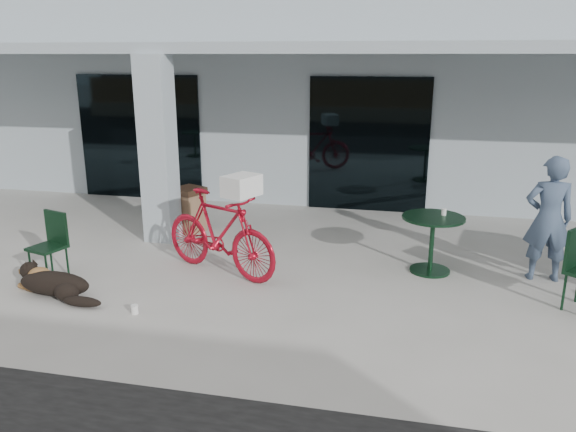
% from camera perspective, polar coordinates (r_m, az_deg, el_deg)
% --- Properties ---
extents(ground, '(80.00, 80.00, 0.00)m').
position_cam_1_polar(ground, '(7.56, -9.34, -8.42)').
color(ground, '#B0ACA6').
rests_on(ground, ground).
extents(building, '(22.00, 7.00, 4.50)m').
position_cam_1_polar(building, '(15.12, 2.41, 12.80)').
color(building, '#9FAAB4').
rests_on(building, ground).
extents(storefront_glass_left, '(2.80, 0.06, 2.70)m').
position_cam_1_polar(storefront_glass_left, '(12.88, -14.81, 7.70)').
color(storefront_glass_left, black).
rests_on(storefront_glass_left, ground).
extents(storefront_glass_right, '(2.40, 0.06, 2.70)m').
position_cam_1_polar(storefront_glass_right, '(11.51, 8.15, 7.13)').
color(storefront_glass_right, black).
rests_on(storefront_glass_right, ground).
extents(column, '(0.50, 0.50, 3.12)m').
position_cam_1_polar(column, '(9.73, -13.05, 6.51)').
color(column, '#9FAAB4').
rests_on(column, ground).
extents(overhang, '(22.00, 2.80, 0.18)m').
position_cam_1_polar(overhang, '(10.31, -2.53, 16.63)').
color(overhang, '#9FAAB4').
rests_on(overhang, column).
extents(bicycle, '(2.13, 1.37, 1.24)m').
position_cam_1_polar(bicycle, '(8.18, -7.00, -1.73)').
color(bicycle, '#A90D20').
rests_on(bicycle, ground).
extents(laundry_basket, '(0.53, 0.59, 0.29)m').
position_cam_1_polar(laundry_basket, '(7.69, -4.74, 3.09)').
color(laundry_basket, white).
rests_on(laundry_basket, bicycle).
extents(dog, '(1.22, 0.71, 0.39)m').
position_cam_1_polar(dog, '(8.13, -22.64, -6.23)').
color(dog, black).
rests_on(dog, ground).
extents(cup_near_dog, '(0.09, 0.09, 0.11)m').
position_cam_1_polar(cup_near_dog, '(7.33, -15.31, -9.13)').
color(cup_near_dog, white).
rests_on(cup_near_dog, ground).
extents(cafe_chair_near, '(0.55, 0.58, 0.96)m').
position_cam_1_polar(cafe_chair_near, '(8.69, -23.29, -2.89)').
color(cafe_chair_near, black).
rests_on(cafe_chair_near, ground).
extents(cafe_table_far, '(0.96, 0.96, 0.85)m').
position_cam_1_polar(cafe_table_far, '(8.52, 14.38, -2.80)').
color(cafe_table_far, black).
rests_on(cafe_table_far, ground).
extents(person, '(0.68, 0.46, 1.80)m').
position_cam_1_polar(person, '(8.64, 24.93, -0.28)').
color(person, '#40526C').
rests_on(person, ground).
extents(cup_on_table, '(0.07, 0.07, 0.10)m').
position_cam_1_polar(cup_on_table, '(8.49, 15.55, 0.41)').
color(cup_on_table, white).
rests_on(cup_on_table, cafe_table_far).
extents(trash_receptacle, '(0.63, 0.63, 0.82)m').
position_cam_1_polar(trash_receptacle, '(10.30, -9.96, 0.63)').
color(trash_receptacle, brown).
rests_on(trash_receptacle, ground).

